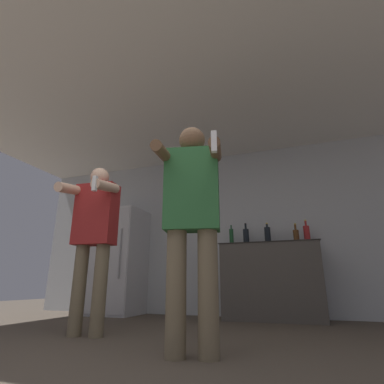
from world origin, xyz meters
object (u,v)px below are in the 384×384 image
at_px(bottle_clear_vodka, 246,237).
at_px(person_man_side, 94,231).
at_px(refrigerator, 119,261).
at_px(bottle_red_label, 268,235).
at_px(person_woman_foreground, 192,215).
at_px(bottle_dark_rum, 307,234).
at_px(bottle_tall_gin, 296,236).
at_px(bottle_brown_liquor, 231,237).

xyz_separation_m(bottle_clear_vodka, person_man_side, (-1.19, -1.96, -0.16)).
bearing_deg(refrigerator, bottle_red_label, 3.19).
distance_m(bottle_clear_vodka, person_woman_foreground, 2.44).
bearing_deg(bottle_dark_rum, person_woman_foreground, -109.13).
distance_m(refrigerator, bottle_clear_vodka, 2.07).
bearing_deg(bottle_tall_gin, person_woman_foreground, -106.09).
relative_size(bottle_red_label, bottle_brown_liquor, 0.96).
relative_size(refrigerator, bottle_clear_vodka, 4.89).
relative_size(bottle_dark_rum, bottle_brown_liquor, 0.99).
distance_m(bottle_dark_rum, bottle_brown_liquor, 1.06).
distance_m(bottle_red_label, bottle_clear_vodka, 0.31).
bearing_deg(bottle_tall_gin, bottle_brown_liquor, 180.00).
distance_m(bottle_dark_rum, bottle_clear_vodka, 0.84).
relative_size(bottle_dark_rum, bottle_clear_vodka, 0.98).
bearing_deg(bottle_brown_liquor, bottle_dark_rum, 0.00).
bearing_deg(refrigerator, bottle_dark_rum, 2.60).
height_order(refrigerator, bottle_clear_vodka, refrigerator).
distance_m(person_woman_foreground, person_man_side, 1.28).
height_order(bottle_clear_vodka, bottle_tall_gin, bottle_clear_vodka).
distance_m(bottle_tall_gin, person_woman_foreground, 2.53).
height_order(bottle_red_label, person_man_side, person_man_side).
bearing_deg(refrigerator, bottle_clear_vodka, 3.67).
bearing_deg(bottle_tall_gin, bottle_dark_rum, 0.00).
height_order(refrigerator, person_man_side, refrigerator).
xyz_separation_m(bottle_dark_rum, bottle_brown_liquor, (-1.06, 0.00, 0.01)).
relative_size(bottle_clear_vodka, person_man_side, 0.21).
bearing_deg(person_man_side, refrigerator, 114.92).
xyz_separation_m(bottle_red_label, person_man_side, (-1.50, -1.96, -0.17)).
bearing_deg(bottle_dark_rum, bottle_brown_liquor, 180.00).
bearing_deg(person_woman_foreground, bottle_red_label, 82.68).
distance_m(bottle_dark_rum, person_man_side, 2.83).
distance_m(refrigerator, person_woman_foreground, 3.08).
height_order(bottle_red_label, bottle_tall_gin, bottle_red_label).
distance_m(bottle_dark_rum, bottle_tall_gin, 0.14).
height_order(bottle_clear_vodka, person_man_side, person_man_side).
bearing_deg(bottle_brown_liquor, bottle_red_label, 0.00).
bearing_deg(bottle_tall_gin, person_man_side, -134.03).
bearing_deg(person_woman_foreground, person_man_side, 158.46).
xyz_separation_m(refrigerator, person_man_side, (0.85, -1.83, 0.14)).
height_order(refrigerator, bottle_red_label, refrigerator).
relative_size(bottle_tall_gin, person_man_side, 0.18).
bearing_deg(person_man_side, bottle_red_label, 52.47).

